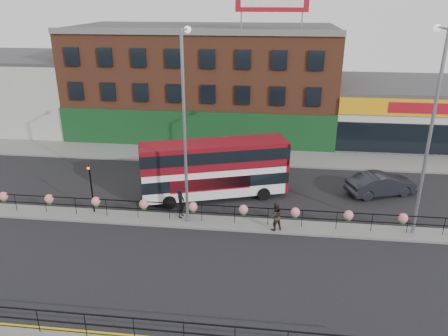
# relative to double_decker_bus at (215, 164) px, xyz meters

# --- Properties ---
(ground) EXTENTS (120.00, 120.00, 0.00)m
(ground) POSITION_rel_double_decker_bus_xyz_m (0.71, -3.80, -2.44)
(ground) COLOR black
(ground) RESTS_ON ground
(north_pavement) EXTENTS (60.00, 4.00, 0.15)m
(north_pavement) POSITION_rel_double_decker_bus_xyz_m (0.71, 8.20, -2.37)
(north_pavement) COLOR slate
(north_pavement) RESTS_ON ground
(median) EXTENTS (60.00, 1.60, 0.15)m
(median) POSITION_rel_double_decker_bus_xyz_m (0.71, -3.80, -2.37)
(median) COLOR slate
(median) RESTS_ON ground
(brick_building) EXTENTS (25.00, 12.21, 10.30)m
(brick_building) POSITION_rel_double_decker_bus_xyz_m (-3.29, 16.16, 2.68)
(brick_building) COLOR brown
(brick_building) RESTS_ON ground
(supermarket) EXTENTS (15.00, 12.25, 5.30)m
(supermarket) POSITION_rel_double_decker_bus_xyz_m (16.71, 16.10, 0.21)
(supermarket) COLOR silver
(supermarket) RESTS_ON ground
(warehouse_west) EXTENTS (15.50, 12.00, 7.30)m
(warehouse_west) POSITION_rel_double_decker_bus_xyz_m (-23.54, 16.20, 1.21)
(warehouse_west) COLOR #B8B7B2
(warehouse_west) RESTS_ON ground
(median_railing) EXTENTS (30.04, 0.56, 1.23)m
(median_railing) POSITION_rel_double_decker_bus_xyz_m (0.71, -3.80, -1.40)
(median_railing) COLOR black
(median_railing) RESTS_ON median
(south_railing) EXTENTS (20.04, 0.05, 1.12)m
(south_railing) POSITION_rel_double_decker_bus_xyz_m (-1.29, -13.90, -1.48)
(south_railing) COLOR black
(south_railing) RESTS_ON south_pavement
(double_decker_bus) EXTENTS (10.06, 5.32, 3.97)m
(double_decker_bus) POSITION_rel_double_decker_bus_xyz_m (0.00, 0.00, 0.00)
(double_decker_bus) COLOR white
(double_decker_bus) RESTS_ON ground
(car) EXTENTS (4.87, 5.92, 1.58)m
(car) POSITION_rel_double_decker_bus_xyz_m (11.38, 1.79, -1.65)
(car) COLOR #24252D
(car) RESTS_ON ground
(pedestrian_a) EXTENTS (0.83, 0.69, 1.82)m
(pedestrian_a) POSITION_rel_double_decker_bus_xyz_m (-1.66, -3.38, -1.38)
(pedestrian_a) COLOR black
(pedestrian_a) RESTS_ON median
(pedestrian_b) EXTENTS (1.33, 1.29, 1.73)m
(pedestrian_b) POSITION_rel_double_decker_bus_xyz_m (4.13, -4.30, -1.43)
(pedestrian_b) COLOR #2D221C
(pedestrian_b) RESTS_ON median
(lamp_column_west) EXTENTS (0.40, 1.97, 11.26)m
(lamp_column_west) POSITION_rel_double_decker_bus_xyz_m (-1.14, -3.67, 4.38)
(lamp_column_west) COLOR gray
(lamp_column_west) RESTS_ON median
(lamp_column_east) EXTENTS (0.41, 2.01, 11.43)m
(lamp_column_east) POSITION_rel_double_decker_bus_xyz_m (12.07, -3.44, 4.48)
(lamp_column_east) COLOR gray
(lamp_column_east) RESTS_ON median
(traffic_light_median) EXTENTS (0.15, 0.28, 3.65)m
(traffic_light_median) POSITION_rel_double_decker_bus_xyz_m (-7.29, -3.41, 0.03)
(traffic_light_median) COLOR black
(traffic_light_median) RESTS_ON median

